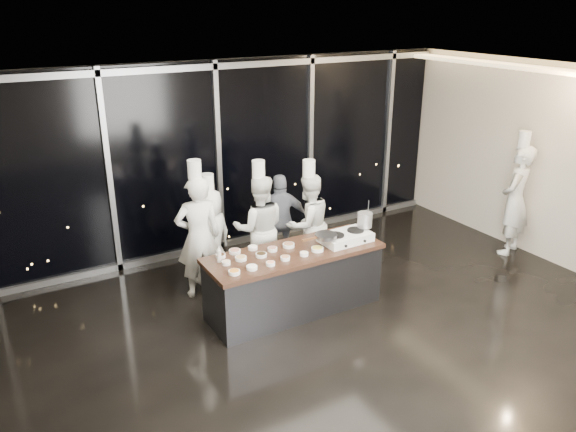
{
  "coord_description": "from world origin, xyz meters",
  "views": [
    {
      "loc": [
        -3.5,
        -5.05,
        4.05
      ],
      "look_at": [
        0.08,
        1.2,
        1.29
      ],
      "focal_mm": 35.0,
      "sensor_mm": 36.0,
      "label": 1
    }
  ],
  "objects_px": {
    "demo_counter": "(294,281)",
    "chef_center": "(260,228)",
    "stove": "(346,237)",
    "stock_pot": "(365,220)",
    "frying_pan": "(325,236)",
    "guest": "(281,220)",
    "chef_left": "(210,236)",
    "chef_far_left": "(199,236)",
    "chef_side": "(515,199)",
    "chef_right": "(308,224)"
  },
  "relations": [
    {
      "from": "chef_right",
      "to": "chef_side",
      "type": "height_order",
      "value": "chef_side"
    },
    {
      "from": "chef_far_left",
      "to": "chef_right",
      "type": "height_order",
      "value": "chef_far_left"
    },
    {
      "from": "stove",
      "to": "chef_center",
      "type": "bearing_deg",
      "value": 121.58
    },
    {
      "from": "stock_pot",
      "to": "chef_left",
      "type": "xyz_separation_m",
      "value": [
        -1.82,
        1.37,
        -0.38
      ]
    },
    {
      "from": "stove",
      "to": "guest",
      "type": "distance_m",
      "value": 1.49
    },
    {
      "from": "stock_pot",
      "to": "chef_right",
      "type": "bearing_deg",
      "value": 108.95
    },
    {
      "from": "demo_counter",
      "to": "stove",
      "type": "xyz_separation_m",
      "value": [
        0.8,
        -0.07,
        0.51
      ]
    },
    {
      "from": "demo_counter",
      "to": "guest",
      "type": "bearing_deg",
      "value": 67.58
    },
    {
      "from": "chef_side",
      "to": "guest",
      "type": "bearing_deg",
      "value": -46.14
    },
    {
      "from": "chef_left",
      "to": "chef_side",
      "type": "xyz_separation_m",
      "value": [
        4.88,
        -1.48,
        0.19
      ]
    },
    {
      "from": "stove",
      "to": "stock_pot",
      "type": "bearing_deg",
      "value": 3.14
    },
    {
      "from": "guest",
      "to": "chef_right",
      "type": "distance_m",
      "value": 0.51
    },
    {
      "from": "demo_counter",
      "to": "chef_center",
      "type": "height_order",
      "value": "chef_center"
    },
    {
      "from": "stove",
      "to": "chef_left",
      "type": "bearing_deg",
      "value": 134.91
    },
    {
      "from": "chef_center",
      "to": "demo_counter",
      "type": "bearing_deg",
      "value": 110.29
    },
    {
      "from": "demo_counter",
      "to": "chef_right",
      "type": "height_order",
      "value": "chef_right"
    },
    {
      "from": "chef_left",
      "to": "guest",
      "type": "distance_m",
      "value": 1.25
    },
    {
      "from": "guest",
      "to": "chef_far_left",
      "type": "bearing_deg",
      "value": 27.61
    },
    {
      "from": "stock_pot",
      "to": "chef_center",
      "type": "relative_size",
      "value": 0.11
    },
    {
      "from": "demo_counter",
      "to": "stove",
      "type": "relative_size",
      "value": 3.43
    },
    {
      "from": "chef_right",
      "to": "chef_far_left",
      "type": "bearing_deg",
      "value": -10.13
    },
    {
      "from": "stove",
      "to": "guest",
      "type": "bearing_deg",
      "value": 97.09
    },
    {
      "from": "demo_counter",
      "to": "chef_center",
      "type": "relative_size",
      "value": 1.3
    },
    {
      "from": "chef_side",
      "to": "chef_left",
      "type": "bearing_deg",
      "value": -39.97
    },
    {
      "from": "chef_center",
      "to": "stove",
      "type": "bearing_deg",
      "value": 145.29
    },
    {
      "from": "stock_pot",
      "to": "chef_left",
      "type": "height_order",
      "value": "chef_left"
    },
    {
      "from": "stock_pot",
      "to": "chef_right",
      "type": "height_order",
      "value": "chef_right"
    },
    {
      "from": "chef_far_left",
      "to": "chef_right",
      "type": "bearing_deg",
      "value": -176.24
    },
    {
      "from": "chef_far_left",
      "to": "chef_side",
      "type": "xyz_separation_m",
      "value": [
        5.15,
        -1.23,
        0.03
      ]
    },
    {
      "from": "chef_right",
      "to": "chef_left",
      "type": "bearing_deg",
      "value": -20.51
    },
    {
      "from": "stove",
      "to": "chef_left",
      "type": "height_order",
      "value": "chef_left"
    },
    {
      "from": "frying_pan",
      "to": "stock_pot",
      "type": "bearing_deg",
      "value": 2.71
    },
    {
      "from": "chef_far_left",
      "to": "stock_pot",
      "type": "bearing_deg",
      "value": 160.03
    },
    {
      "from": "demo_counter",
      "to": "chef_right",
      "type": "relative_size",
      "value": 1.34
    },
    {
      "from": "demo_counter",
      "to": "chef_far_left",
      "type": "distance_m",
      "value": 1.51
    },
    {
      "from": "stove",
      "to": "stock_pot",
      "type": "xyz_separation_m",
      "value": [
        0.35,
        0.03,
        0.18
      ]
    },
    {
      "from": "chef_far_left",
      "to": "chef_right",
      "type": "distance_m",
      "value": 1.77
    },
    {
      "from": "demo_counter",
      "to": "chef_left",
      "type": "bearing_deg",
      "value": 117.02
    },
    {
      "from": "chef_side",
      "to": "frying_pan",
      "type": "bearing_deg",
      "value": -24.0
    },
    {
      "from": "demo_counter",
      "to": "chef_right",
      "type": "xyz_separation_m",
      "value": [
        0.81,
        0.94,
        0.36
      ]
    },
    {
      "from": "frying_pan",
      "to": "chef_left",
      "type": "relative_size",
      "value": 0.31
    },
    {
      "from": "chef_left",
      "to": "chef_side",
      "type": "distance_m",
      "value": 5.1
    },
    {
      "from": "stock_pot",
      "to": "chef_far_left",
      "type": "bearing_deg",
      "value": 152.02
    },
    {
      "from": "guest",
      "to": "chef_side",
      "type": "xyz_separation_m",
      "value": [
        3.63,
        -1.55,
        0.2
      ]
    },
    {
      "from": "stove",
      "to": "demo_counter",
      "type": "bearing_deg",
      "value": 173.29
    },
    {
      "from": "chef_left",
      "to": "chef_center",
      "type": "bearing_deg",
      "value": 147.44
    },
    {
      "from": "guest",
      "to": "chef_side",
      "type": "relative_size",
      "value": 0.72
    },
    {
      "from": "frying_pan",
      "to": "guest",
      "type": "distance_m",
      "value": 1.52
    },
    {
      "from": "frying_pan",
      "to": "guest",
      "type": "bearing_deg",
      "value": 83.24
    },
    {
      "from": "chef_left",
      "to": "chef_right",
      "type": "relative_size",
      "value": 0.95
    }
  ]
}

